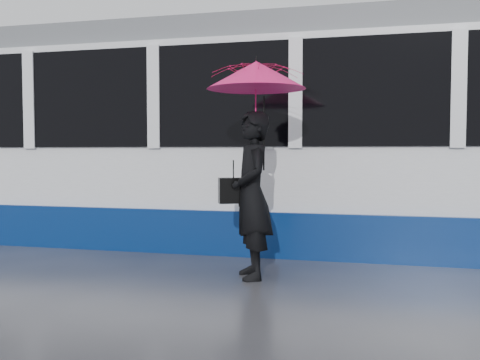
# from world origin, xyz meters

# --- Properties ---
(ground) EXTENTS (90.00, 90.00, 0.00)m
(ground) POSITION_xyz_m (0.00, 0.00, 0.00)
(ground) COLOR #29292E
(ground) RESTS_ON ground
(rails) EXTENTS (34.00, 1.51, 0.02)m
(rails) POSITION_xyz_m (0.00, 2.50, 0.01)
(rails) COLOR #3F3D38
(rails) RESTS_ON ground
(tram) EXTENTS (26.00, 2.56, 3.35)m
(tram) POSITION_xyz_m (-1.78, 2.50, 1.64)
(tram) COLOR white
(tram) RESTS_ON ground
(woman) EXTENTS (0.70, 0.81, 1.89)m
(woman) POSITION_xyz_m (1.40, 0.11, 0.94)
(woman) COLOR black
(woman) RESTS_ON ground
(umbrella) EXTENTS (1.47, 1.47, 1.27)m
(umbrella) POSITION_xyz_m (1.45, 0.11, 2.07)
(umbrella) COLOR #FB1569
(umbrella) RESTS_ON ground
(handbag) EXTENTS (0.37, 0.27, 0.47)m
(handbag) POSITION_xyz_m (1.18, 0.13, 0.99)
(handbag) COLOR black
(handbag) RESTS_ON ground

